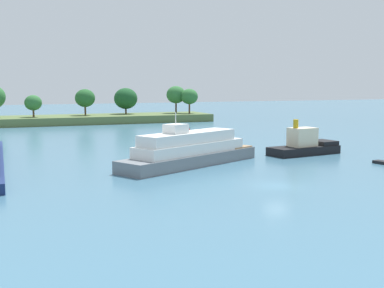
{
  "coord_description": "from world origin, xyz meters",
  "views": [
    {
      "loc": [
        -26.18,
        -42.94,
        10.03
      ],
      "look_at": [
        1.37,
        25.54,
        1.2
      ],
      "focal_mm": 48.48,
      "sensor_mm": 36.0,
      "label": 1
    }
  ],
  "objects_px": {
    "fishing_skiff": "(187,134)",
    "channel_buoy_red": "(189,134)",
    "tugboat": "(305,145)",
    "white_riverboat": "(190,151)"
  },
  "relations": [
    {
      "from": "tugboat",
      "to": "channel_buoy_red",
      "type": "distance_m",
      "value": 26.4
    },
    {
      "from": "white_riverboat",
      "to": "channel_buoy_red",
      "type": "xyz_separation_m",
      "value": [
        11.13,
        28.36,
        -0.96
      ]
    },
    {
      "from": "tugboat",
      "to": "channel_buoy_red",
      "type": "bearing_deg",
      "value": 106.11
    },
    {
      "from": "white_riverboat",
      "to": "channel_buoy_red",
      "type": "relative_size",
      "value": 10.82
    },
    {
      "from": "fishing_skiff",
      "to": "channel_buoy_red",
      "type": "distance_m",
      "value": 5.27
    },
    {
      "from": "tugboat",
      "to": "channel_buoy_red",
      "type": "height_order",
      "value": "tugboat"
    },
    {
      "from": "channel_buoy_red",
      "to": "white_riverboat",
      "type": "bearing_deg",
      "value": -111.42
    },
    {
      "from": "fishing_skiff",
      "to": "channel_buoy_red",
      "type": "xyz_separation_m",
      "value": [
        -1.59,
        -5.0,
        0.54
      ]
    },
    {
      "from": "tugboat",
      "to": "channel_buoy_red",
      "type": "xyz_separation_m",
      "value": [
        -7.33,
        25.36,
        -0.44
      ]
    },
    {
      "from": "tugboat",
      "to": "fishing_skiff",
      "type": "bearing_deg",
      "value": 100.71
    }
  ]
}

